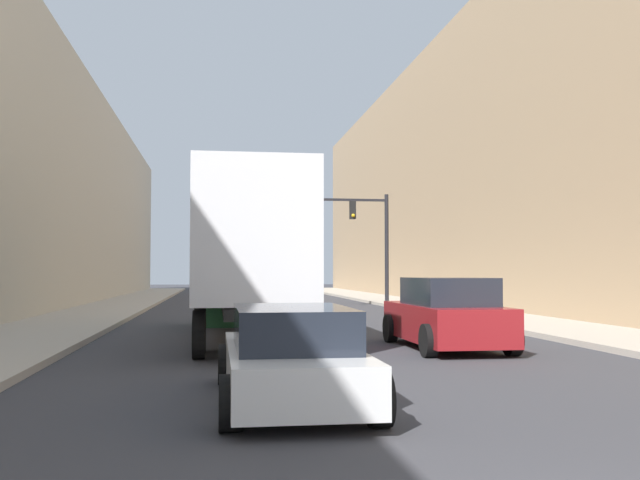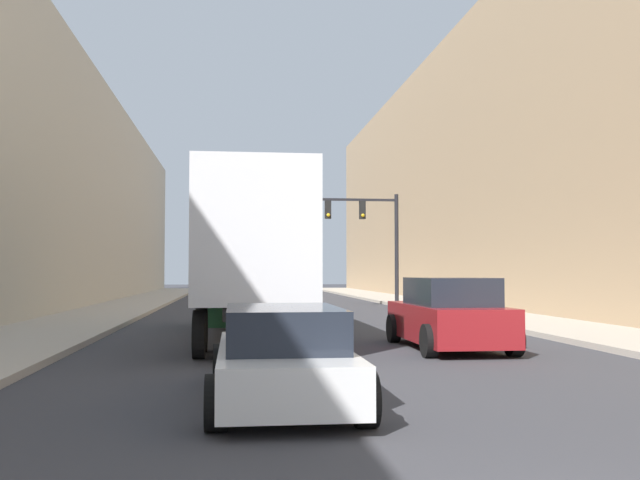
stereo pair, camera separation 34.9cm
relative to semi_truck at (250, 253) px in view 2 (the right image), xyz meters
name	(u,v)px [view 2 (the right image)]	position (x,y,z in m)	size (l,w,h in m)	color
sidewalk_right	(441,307)	(9.53, 14.21, -2.22)	(3.48, 80.00, 0.15)	#B2A899
sidewalk_left	(118,309)	(-5.67, 14.21, -2.22)	(3.48, 80.00, 0.15)	#B2A899
building_right	(533,157)	(14.27, 14.21, 5.19)	(6.00, 80.00, 14.95)	tan
building_left	(13,178)	(-10.41, 14.21, 3.78)	(6.00, 80.00, 12.13)	#BCB29E
semi_truck	(250,253)	(0.00, 0.00, 0.00)	(2.56, 11.65, 4.10)	silver
sedan_car	(282,356)	(0.23, -9.57, -1.66)	(1.95, 4.68, 1.31)	silver
suv_car	(448,315)	(4.53, -3.23, -1.51)	(2.09, 4.61, 1.65)	maroon
traffic_signal_gantry	(372,229)	(6.38, 15.44, 1.61)	(5.29, 0.35, 5.68)	black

